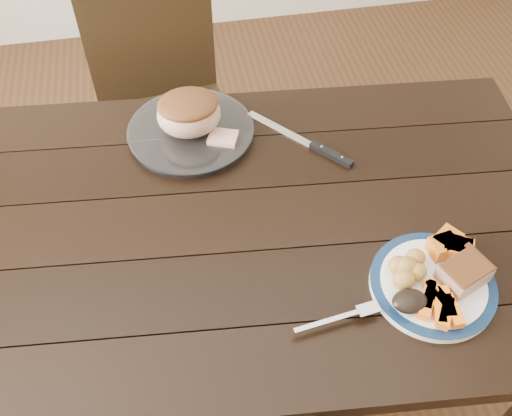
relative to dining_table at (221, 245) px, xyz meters
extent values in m
plane|color=#472B16|center=(0.00, 0.00, -0.66)|extent=(4.00, 4.00, 0.00)
cube|color=black|center=(0.00, 0.00, 0.07)|extent=(1.68, 1.05, 0.04)
cube|color=black|center=(0.75, 0.30, -0.30)|extent=(0.07, 0.07, 0.71)
cube|color=black|center=(-0.08, 0.65, -0.21)|extent=(0.47, 0.47, 0.04)
cube|color=black|center=(-0.11, 0.85, 0.04)|extent=(0.42, 0.09, 0.46)
cube|color=black|center=(0.07, 0.85, -0.44)|extent=(0.04, 0.04, 0.43)
cube|color=black|center=(0.12, 0.49, -0.44)|extent=(0.04, 0.04, 0.43)
cube|color=black|center=(-0.28, 0.81, -0.44)|extent=(0.04, 0.04, 0.43)
cube|color=black|center=(-0.24, 0.45, -0.44)|extent=(0.04, 0.04, 0.43)
cylinder|color=white|center=(0.40, -0.25, 0.10)|extent=(0.26, 0.26, 0.02)
torus|color=#0D2241|center=(0.40, -0.25, 0.11)|extent=(0.26, 0.26, 0.02)
cylinder|color=white|center=(-0.03, 0.29, 0.10)|extent=(0.31, 0.31, 0.02)
cube|color=tan|center=(0.46, -0.26, 0.13)|extent=(0.11, 0.10, 0.04)
ellipsoid|color=gold|center=(0.35, -0.22, 0.13)|extent=(0.05, 0.04, 0.04)
ellipsoid|color=gold|center=(0.38, -0.20, 0.13)|extent=(0.04, 0.04, 0.04)
ellipsoid|color=gold|center=(0.34, -0.21, 0.13)|extent=(0.04, 0.04, 0.04)
ellipsoid|color=gold|center=(0.34, -0.25, 0.13)|extent=(0.05, 0.04, 0.04)
ellipsoid|color=gold|center=(0.37, -0.24, 0.13)|extent=(0.04, 0.04, 0.04)
cube|color=orange|center=(0.38, -0.32, 0.12)|extent=(0.04, 0.07, 0.02)
cube|color=orange|center=(0.39, -0.33, 0.12)|extent=(0.06, 0.07, 0.02)
cube|color=orange|center=(0.40, -0.31, 0.12)|extent=(0.03, 0.07, 0.02)
cube|color=orange|center=(0.36, -0.31, 0.12)|extent=(0.06, 0.07, 0.02)
cube|color=orange|center=(0.39, -0.29, 0.12)|extent=(0.04, 0.07, 0.02)
cube|color=orange|center=(0.41, -0.33, 0.12)|extent=(0.02, 0.07, 0.02)
cube|color=orange|center=(0.37, -0.29, 0.12)|extent=(0.05, 0.07, 0.02)
cube|color=orange|center=(0.46, -0.18, 0.13)|extent=(0.07, 0.07, 0.04)
cube|color=orange|center=(0.47, -0.20, 0.13)|extent=(0.07, 0.06, 0.04)
cube|color=orange|center=(0.47, -0.20, 0.13)|extent=(0.07, 0.07, 0.04)
cube|color=orange|center=(0.44, -0.19, 0.13)|extent=(0.06, 0.05, 0.04)
ellipsoid|color=black|center=(0.33, -0.30, 0.13)|extent=(0.07, 0.05, 0.03)
cube|color=silver|center=(0.17, -0.30, 0.11)|extent=(0.14, 0.03, 0.00)
cube|color=silver|center=(0.25, -0.29, 0.11)|extent=(0.05, 0.03, 0.00)
ellipsoid|color=tan|center=(-0.03, 0.29, 0.16)|extent=(0.16, 0.14, 0.10)
cube|color=tan|center=(0.05, 0.24, 0.12)|extent=(0.09, 0.08, 0.02)
cube|color=silver|center=(0.20, 0.27, 0.09)|extent=(0.15, 0.17, 0.00)
cube|color=black|center=(0.30, 0.15, 0.10)|extent=(0.09, 0.10, 0.01)
camera|label=1|loc=(-0.07, -0.80, 1.09)|focal=40.00mm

